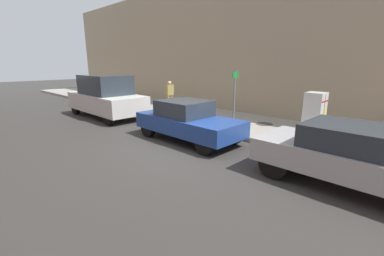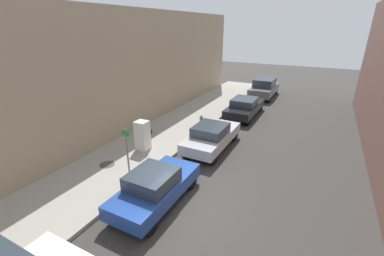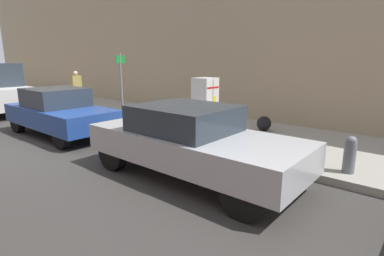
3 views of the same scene
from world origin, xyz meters
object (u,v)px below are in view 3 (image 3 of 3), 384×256
fire_hydrant (350,154)px  parked_hatchback_blue (59,112)px  parked_sedan_silver (191,140)px  pedestrian_walking_far (77,85)px  discarded_refrigerator (205,103)px  street_sign_post (121,84)px  trash_bag (264,123)px

fire_hydrant → parked_hatchback_blue: 7.91m
parked_sedan_silver → fire_hydrant: bearing=126.2°
parked_hatchback_blue → pedestrian_walking_far: bearing=-124.5°
discarded_refrigerator → street_sign_post: bearing=-64.3°
parked_sedan_silver → pedestrian_walking_far: bearing=-108.0°
street_sign_post → fire_hydrant: street_sign_post is taller
fire_hydrant → pedestrian_walking_far: 12.54m
discarded_refrigerator → parked_sedan_silver: discarded_refrigerator is taller
discarded_refrigerator → trash_bag: (-0.84, 1.62, -0.56)m
fire_hydrant → parked_sedan_silver: size_ratio=0.17×
street_sign_post → pedestrian_walking_far: street_sign_post is taller
parked_hatchback_blue → trash_bag: bearing=128.9°
street_sign_post → pedestrian_walking_far: 5.62m
trash_bag → discarded_refrigerator: bearing=-62.4°
fire_hydrant → pedestrian_walking_far: (-1.48, -12.44, 0.52)m
fire_hydrant → parked_sedan_silver: 3.02m
discarded_refrigerator → parked_sedan_silver: bearing=33.5°
parked_hatchback_blue → parked_sedan_silver: 5.27m
pedestrian_walking_far → street_sign_post: bearing=-123.8°
parked_hatchback_blue → discarded_refrigerator: bearing=133.4°
street_sign_post → trash_bag: bearing=116.4°
street_sign_post → parked_hatchback_blue: street_sign_post is taller
fire_hydrant → parked_hatchback_blue: bearing=-77.0°
fire_hydrant → parked_sedan_silver: bearing=-53.8°
street_sign_post → trash_bag: size_ratio=5.26×
discarded_refrigerator → parked_hatchback_blue: size_ratio=0.39×
discarded_refrigerator → fire_hydrant: discarded_refrigerator is taller
street_sign_post → parked_hatchback_blue: (1.84, -0.68, -0.75)m
pedestrian_walking_far → parked_hatchback_blue: bearing=-143.6°
pedestrian_walking_far → trash_bag: bearing=-105.2°
trash_bag → pedestrian_walking_far: size_ratio=0.28×
trash_bag → parked_hatchback_blue: bearing=-51.1°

